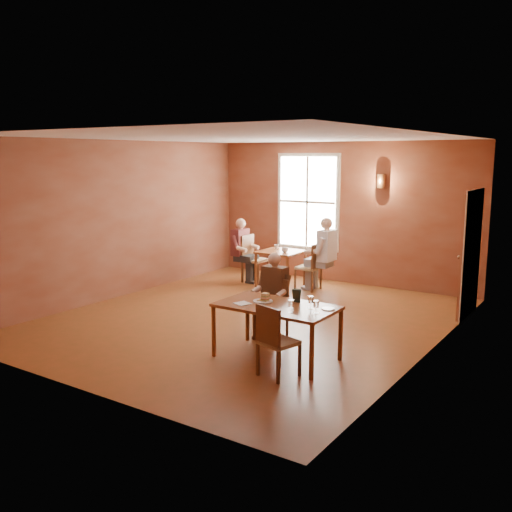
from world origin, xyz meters
The scene contains 29 objects.
ground centered at (0.00, 0.00, 0.00)m, with size 6.00×7.00×0.01m, color brown.
wall_back centered at (0.00, 3.50, 1.50)m, with size 6.00×0.04×3.00m, color brown.
wall_front centered at (0.00, -3.50, 1.50)m, with size 6.00×0.04×3.00m, color brown.
wall_left centered at (-3.00, 0.00, 1.50)m, with size 0.04×7.00×3.00m, color brown.
wall_right centered at (3.00, 0.00, 1.50)m, with size 0.04×7.00×3.00m, color brown.
ceiling centered at (0.00, 0.00, 3.00)m, with size 6.00×7.00×0.04m, color white.
window centered at (-0.80, 3.45, 1.70)m, with size 1.36×0.10×1.96m, color white.
door centered at (2.94, 2.30, 1.05)m, with size 0.12×1.04×2.10m, color maroon.
wall_sconce centered at (0.90, 3.40, 2.20)m, with size 0.16×0.16×0.28m, color brown.
main_table centered at (1.35, -1.33, 0.37)m, with size 1.59×0.89×0.74m, color brown, non-canonical shape.
chair_diner_main centered at (0.85, -0.68, 0.45)m, with size 0.39×0.39×0.89m, color brown, non-canonical shape.
diner_main centered at (0.85, -0.71, 0.61)m, with size 0.49×0.49×1.23m, color black, non-canonical shape.
chair_empty centered at (1.70, -1.85, 0.46)m, with size 0.41×0.41×0.92m, color #472610, non-canonical shape.
plate_food centered at (1.11, -1.30, 0.76)m, with size 0.27×0.27×0.03m, color silver.
sandwich centered at (1.14, -1.29, 0.80)m, with size 0.09×0.09×0.11m, color tan.
goblet_a centered at (1.81, -1.23, 0.83)m, with size 0.07×0.07×0.18m, color white, non-canonical shape.
goblet_b centered at (1.98, -1.41, 0.83)m, with size 0.07×0.07×0.18m, color white, non-canonical shape.
goblet_c centered at (1.70, -1.54, 0.83)m, with size 0.07×0.07×0.18m, color white, non-canonical shape.
menu_stand centered at (1.50, -1.05, 0.84)m, with size 0.11×0.06×0.19m, color black.
knife centered at (1.34, -1.61, 0.75)m, with size 0.19×0.02×0.00m, color silver.
napkin centered at (0.93, -1.53, 0.75)m, with size 0.19×0.19×0.01m, color white.
side_plate centered at (2.02, -1.14, 0.75)m, with size 0.18×0.18×0.01m, color white.
second_table centered at (-0.86, 2.44, 0.37)m, with size 0.84×0.84×0.74m, color brown, non-canonical shape.
chair_diner_white centered at (-0.21, 2.44, 0.48)m, with size 0.43×0.43×0.97m, color #5E3112, non-canonical shape.
diner_white centered at (-0.18, 2.44, 0.72)m, with size 0.58×0.58×1.44m, color silver, non-canonical shape.
chair_diner_maroon centered at (-1.51, 2.44, 0.51)m, with size 0.45×0.45×1.02m, color #602F16, non-canonical shape.
diner_maroon centered at (-1.54, 2.44, 0.66)m, with size 0.53×0.53×1.33m, color #4C1215, non-canonical shape.
cup_a centered at (-0.71, 2.34, 0.80)m, with size 0.14×0.14×0.11m, color silver.
cup_b centered at (-1.07, 2.59, 0.79)m, with size 0.10×0.10×0.09m, color silver.
Camera 1 is at (5.21, -7.62, 2.72)m, focal length 40.00 mm.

